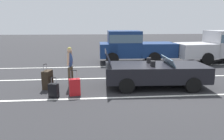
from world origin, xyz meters
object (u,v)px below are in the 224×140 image
parked_pickup_truck_near (218,46)px  traveler_person (70,64)px  convertible_car (160,73)px  suitcase_medium_bright (75,87)px  suitcase_large_black (48,80)px  suitcase_small_carryon (54,90)px  parked_pickup_truck_far (131,46)px

parked_pickup_truck_near → traveler_person: bearing=-159.1°
convertible_car → suitcase_medium_bright: convertible_car is taller
suitcase_large_black → suitcase_small_carryon: suitcase_large_black is taller
suitcase_small_carryon → parked_pickup_truck_near: parked_pickup_truck_near is taller
convertible_car → traveler_person: 3.74m
parked_pickup_truck_far → traveler_person: bearing=57.0°
traveler_person → parked_pickup_truck_far: parked_pickup_truck_far is taller
suitcase_large_black → traveler_person: (0.90, 0.26, 0.56)m
convertible_car → traveler_person: bearing=177.0°
suitcase_medium_bright → parked_pickup_truck_near: bearing=111.1°
parked_pickup_truck_near → parked_pickup_truck_far: same height
traveler_person → parked_pickup_truck_far: 6.22m
parked_pickup_truck_near → parked_pickup_truck_far: 5.84m
suitcase_large_black → parked_pickup_truck_far: bearing=64.8°
convertible_car → parked_pickup_truck_near: (5.58, 5.13, 0.51)m
suitcase_medium_bright → parked_pickup_truck_far: bearing=141.0°
parked_pickup_truck_near → parked_pickup_truck_far: bearing=169.8°
parked_pickup_truck_far → parked_pickup_truck_near: bearing=176.9°
suitcase_small_carryon → parked_pickup_truck_far: bearing=166.6°
suitcase_large_black → parked_pickup_truck_near: parked_pickup_truck_near is taller
traveler_person → parked_pickup_truck_near: parked_pickup_truck_near is taller
suitcase_large_black → suitcase_medium_bright: suitcase_large_black is taller
convertible_car → suitcase_small_carryon: (-4.18, -0.95, -0.34)m
suitcase_medium_bright → suitcase_small_carryon: bearing=-91.2°
traveler_person → parked_pickup_truck_far: (3.46, 5.16, 0.18)m
suitcase_medium_bright → parked_pickup_truck_far: (3.20, 6.33, 0.79)m
suitcase_small_carryon → parked_pickup_truck_far: (3.93, 6.48, 0.85)m
parked_pickup_truck_far → suitcase_small_carryon: bearing=59.5°
suitcase_small_carryon → traveler_person: 1.55m
parked_pickup_truck_near → convertible_car: bearing=-143.7°
suitcase_large_black → parked_pickup_truck_far: parked_pickup_truck_far is taller
traveler_person → parked_pickup_truck_near: size_ratio=0.32×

